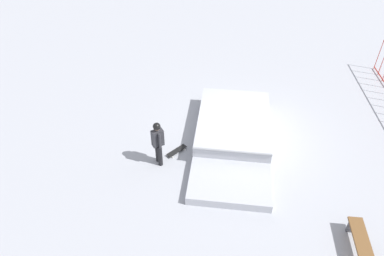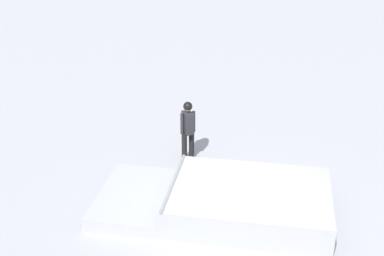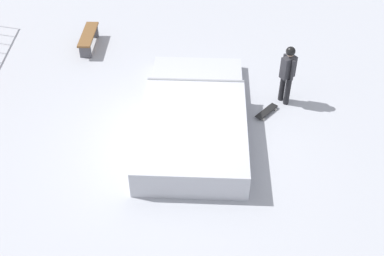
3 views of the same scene
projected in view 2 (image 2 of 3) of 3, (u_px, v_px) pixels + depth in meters
The scene contains 4 objects.
ground_plane at pixel (241, 226), 11.51m from camera, with size 60.00×60.00×0.00m, color #A8AAB2.
skate_ramp at pixel (229, 201), 11.86m from camera, with size 5.43×2.66×0.74m.
skater at pixel (188, 126), 13.95m from camera, with size 0.40×0.44×1.73m.
skateboard at pixel (205, 167), 13.81m from camera, with size 0.75×0.66×0.09m.
Camera 2 is at (-0.66, 9.53, 6.88)m, focal length 47.84 mm.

